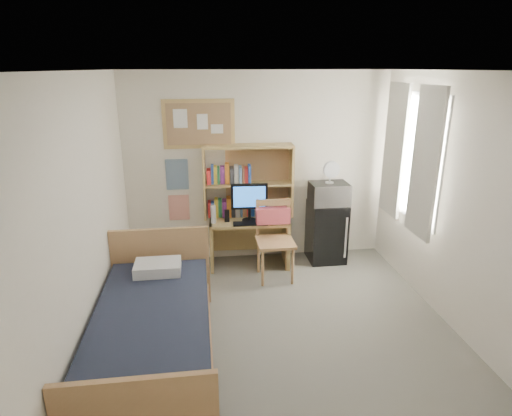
{
  "coord_description": "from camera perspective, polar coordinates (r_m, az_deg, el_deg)",
  "views": [
    {
      "loc": [
        -0.75,
        -3.62,
        2.62
      ],
      "look_at": [
        -0.14,
        1.2,
        1.02
      ],
      "focal_mm": 30.0,
      "sensor_mm": 36.0,
      "label": 1
    }
  ],
  "objects": [
    {
      "name": "hoodie",
      "position": [
        5.55,
        2.28,
        -1.0
      ],
      "size": [
        0.44,
        0.14,
        0.21
      ],
      "primitive_type": "cube",
      "rotation": [
        0.0,
        0.0,
        0.0
      ],
      "color": "#E45660",
      "rests_on": "desk_chair"
    },
    {
      "name": "speaker_right",
      "position": [
        5.74,
        2.1,
        -0.9
      ],
      "size": [
        0.07,
        0.07,
        0.16
      ],
      "primitive_type": "cube",
      "rotation": [
        0.0,
        0.0,
        -0.04
      ],
      "color": "black",
      "rests_on": "desk"
    },
    {
      "name": "ceiling",
      "position": [
        3.7,
        4.71,
        17.81
      ],
      "size": [
        3.6,
        4.2,
        0.02
      ],
      "primitive_type": "cube",
      "color": "white",
      "rests_on": "wall_back"
    },
    {
      "name": "floor",
      "position": [
        4.54,
        3.82,
        -17.29
      ],
      "size": [
        3.6,
        4.2,
        0.02
      ],
      "primitive_type": "cube",
      "color": "gray",
      "rests_on": "ground"
    },
    {
      "name": "wall_front",
      "position": [
        2.15,
        15.98,
        -20.59
      ],
      "size": [
        3.6,
        0.04,
        2.6
      ],
      "primitive_type": "cube",
      "color": "white",
      "rests_on": "floor"
    },
    {
      "name": "bulletin_board",
      "position": [
        5.75,
        -7.63,
        11.04
      ],
      "size": [
        0.94,
        0.03,
        0.64
      ],
      "primitive_type": "cube",
      "color": "tan",
      "rests_on": "wall_back"
    },
    {
      "name": "poster_japan",
      "position": [
        6.01,
        -10.23,
        0.06
      ],
      "size": [
        0.28,
        0.01,
        0.36
      ],
      "primitive_type": "cube",
      "color": "#DF4227",
      "rests_on": "wall_back"
    },
    {
      "name": "desk_fan",
      "position": [
        5.85,
        9.84,
        4.6
      ],
      "size": [
        0.22,
        0.22,
        0.28
      ],
      "primitive_type": "cylinder",
      "rotation": [
        0.0,
        0.0,
        0.01
      ],
      "color": "silver",
      "rests_on": "microwave"
    },
    {
      "name": "microwave",
      "position": [
        5.92,
        9.69,
        1.92
      ],
      "size": [
        0.51,
        0.39,
        0.29
      ],
      "primitive_type": "cube",
      "rotation": [
        0.0,
        0.0,
        0.01
      ],
      "color": "silver",
      "rests_on": "mini_fridge"
    },
    {
      "name": "mini_fridge",
      "position": [
        6.12,
        9.35,
        -3.13
      ],
      "size": [
        0.5,
        0.5,
        0.84
      ],
      "primitive_type": "cube",
      "rotation": [
        0.0,
        0.0,
        0.01
      ],
      "color": "black",
      "rests_on": "floor"
    },
    {
      "name": "wall_left",
      "position": [
        3.99,
        -22.04,
        -2.52
      ],
      "size": [
        0.04,
        4.2,
        2.6
      ],
      "primitive_type": "cube",
      "color": "white",
      "rests_on": "floor"
    },
    {
      "name": "speaker_left",
      "position": [
        5.7,
        -3.9,
        -1.06
      ],
      "size": [
        0.07,
        0.07,
        0.16
      ],
      "primitive_type": "cube",
      "rotation": [
        0.0,
        0.0,
        -0.04
      ],
      "color": "black",
      "rests_on": "desk"
    },
    {
      "name": "window_unit",
      "position": [
        5.53,
        19.95,
        6.46
      ],
      "size": [
        0.1,
        1.4,
        1.7
      ],
      "primitive_type": "cube",
      "color": "white",
      "rests_on": "wall_right"
    },
    {
      "name": "curtain_left",
      "position": [
        5.17,
        21.61,
        5.52
      ],
      "size": [
        0.04,
        0.55,
        1.7
      ],
      "primitive_type": "cube",
      "color": "beige",
      "rests_on": "wall_right"
    },
    {
      "name": "pillow",
      "position": [
        4.63,
        -12.96,
        -7.72
      ],
      "size": [
        0.48,
        0.33,
        0.11
      ],
      "primitive_type": "cube",
      "rotation": [
        0.0,
        0.0,
        0.01
      ],
      "color": "silver",
      "rests_on": "bed"
    },
    {
      "name": "keyboard",
      "position": [
        5.6,
        -0.78,
        -2.1
      ],
      "size": [
        0.45,
        0.16,
        0.02
      ],
      "primitive_type": "cube",
      "rotation": [
        0.0,
        0.0,
        -0.04
      ],
      "color": "black",
      "rests_on": "desk"
    },
    {
      "name": "desk_chair",
      "position": [
        5.47,
        2.6,
        -4.49
      ],
      "size": [
        0.52,
        0.52,
        1.03
      ],
      "primitive_type": "cube",
      "rotation": [
        0.0,
        0.0,
        0.0
      ],
      "color": "tan",
      "rests_on": "floor"
    },
    {
      "name": "wall_right",
      "position": [
        4.62,
        26.67,
        -0.41
      ],
      "size": [
        0.04,
        4.2,
        2.6
      ],
      "primitive_type": "cube",
      "color": "white",
      "rests_on": "floor"
    },
    {
      "name": "desk",
      "position": [
        5.91,
        -0.91,
        -4.56
      ],
      "size": [
        1.09,
        0.58,
        0.67
      ],
      "primitive_type": "cube",
      "rotation": [
        0.0,
        0.0,
        -0.04
      ],
      "color": "tan",
      "rests_on": "floor"
    },
    {
      "name": "curtain_right",
      "position": [
        5.86,
        17.95,
        7.3
      ],
      "size": [
        0.04,
        0.55,
        1.7
      ],
      "primitive_type": "cube",
      "color": "beige",
      "rests_on": "wall_right"
    },
    {
      "name": "hutch",
      "position": [
        5.79,
        -1.05,
        3.59
      ],
      "size": [
        1.22,
        0.36,
        0.99
      ],
      "primitive_type": "cube",
      "rotation": [
        0.0,
        0.0,
        -0.04
      ],
      "color": "tan",
      "rests_on": "desk"
    },
    {
      "name": "bed",
      "position": [
        4.16,
        -13.49,
        -16.52
      ],
      "size": [
        1.06,
        2.1,
        0.58
      ],
      "primitive_type": "cube",
      "rotation": [
        0.0,
        0.0,
        0.01
      ],
      "color": "black",
      "rests_on": "floor"
    },
    {
      "name": "water_bottle",
      "position": [
        5.65,
        -5.72,
        -0.85
      ],
      "size": [
        0.07,
        0.07,
        0.24
      ],
      "primitive_type": "cylinder",
      "rotation": [
        0.0,
        0.0,
        -0.04
      ],
      "color": "silver",
      "rests_on": "desk"
    },
    {
      "name": "poster_wave",
      "position": [
        5.88,
        -10.48,
        4.42
      ],
      "size": [
        0.3,
        0.01,
        0.42
      ],
      "primitive_type": "cube",
      "color": "#215385",
      "rests_on": "wall_back"
    },
    {
      "name": "monitor",
      "position": [
        5.65,
        -0.89,
        0.74
      ],
      "size": [
        0.48,
        0.06,
        0.51
      ],
      "primitive_type": "cube",
      "rotation": [
        0.0,
        0.0,
        -0.04
      ],
      "color": "black",
      "rests_on": "desk"
    },
    {
      "name": "wall_back",
      "position": [
        5.92,
        0.22,
        5.3
      ],
      "size": [
        3.6,
        0.04,
        2.6
      ],
      "primitive_type": "cube",
      "color": "white",
      "rests_on": "floor"
    }
  ]
}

